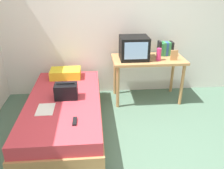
{
  "coord_description": "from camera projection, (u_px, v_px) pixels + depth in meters",
  "views": [
    {
      "loc": [
        -0.44,
        -1.95,
        1.94
      ],
      "look_at": [
        -0.18,
        1.09,
        0.53
      ],
      "focal_mm": 37.55,
      "sensor_mm": 36.0,
      "label": 1
    }
  ],
  "objects": [
    {
      "name": "ground_plane",
      "position": [
        136.0,
        168.0,
        2.62
      ],
      "size": [
        8.0,
        8.0,
        0.0
      ],
      "primitive_type": "plane",
      "color": "#4C6B56"
    },
    {
      "name": "wall_back",
      "position": [
        118.0,
        19.0,
        3.88
      ],
      "size": [
        5.2,
        0.1,
        2.6
      ],
      "primitive_type": "cube",
      "color": "silver",
      "rests_on": "ground"
    },
    {
      "name": "bed",
      "position": [
        65.0,
        113.0,
        3.24
      ],
      "size": [
        1.0,
        2.0,
        0.45
      ],
      "color": "#B27F4C",
      "rests_on": "ground"
    },
    {
      "name": "desk",
      "position": [
        148.0,
        64.0,
        3.83
      ],
      "size": [
        1.16,
        0.6,
        0.74
      ],
      "color": "#B27F4C",
      "rests_on": "ground"
    },
    {
      "name": "tv",
      "position": [
        134.0,
        48.0,
        3.68
      ],
      "size": [
        0.44,
        0.39,
        0.36
      ],
      "color": "black",
      "rests_on": "desk"
    },
    {
      "name": "water_bottle",
      "position": [
        159.0,
        54.0,
        3.65
      ],
      "size": [
        0.07,
        0.07,
        0.19
      ],
      "primitive_type": "cylinder",
      "color": "#E53372",
      "rests_on": "desk"
    },
    {
      "name": "book_row",
      "position": [
        165.0,
        49.0,
        3.89
      ],
      "size": [
        0.24,
        0.16,
        0.24
      ],
      "color": "black",
      "rests_on": "desk"
    },
    {
      "name": "picture_frame",
      "position": [
        174.0,
        55.0,
        3.65
      ],
      "size": [
        0.11,
        0.02,
        0.16
      ],
      "primitive_type": "cube",
      "color": "#B27F4C",
      "rests_on": "desk"
    },
    {
      "name": "pillow",
      "position": [
        66.0,
        73.0,
        3.79
      ],
      "size": [
        0.48,
        0.31,
        0.14
      ],
      "primitive_type": "cube",
      "color": "yellow",
      "rests_on": "bed"
    },
    {
      "name": "handbag",
      "position": [
        66.0,
        91.0,
        3.13
      ],
      "size": [
        0.3,
        0.2,
        0.23
      ],
      "color": "black",
      "rests_on": "bed"
    },
    {
      "name": "magazine",
      "position": [
        45.0,
        109.0,
        2.89
      ],
      "size": [
        0.21,
        0.29,
        0.01
      ],
      "primitive_type": "cube",
      "color": "white",
      "rests_on": "bed"
    },
    {
      "name": "remote_dark",
      "position": [
        75.0,
        121.0,
        2.64
      ],
      "size": [
        0.04,
        0.16,
        0.02
      ],
      "primitive_type": "cube",
      "color": "black",
      "rests_on": "bed"
    }
  ]
}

